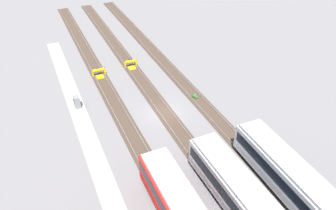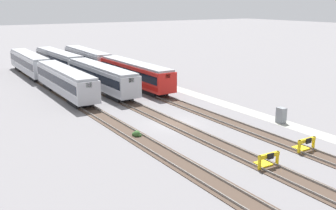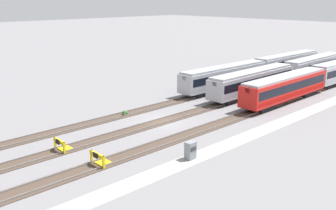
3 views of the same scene
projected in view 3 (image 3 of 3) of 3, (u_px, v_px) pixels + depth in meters
name	position (u px, v px, depth m)	size (l,w,h in m)	color
ground_plane	(162.00, 122.00, 45.46)	(400.00, 400.00, 0.00)	slate
service_walkway	(230.00, 143.00, 38.66)	(54.00, 2.00, 0.01)	#9E9E93
rail_track_nearest	(195.00, 132.00, 41.87)	(90.00, 2.23, 0.21)	#47382D
rail_track_near_inner	(162.00, 121.00, 45.45)	(90.00, 2.24, 0.21)	#47382D
rail_track_middle	(134.00, 112.00, 49.03)	(90.00, 2.23, 0.21)	#47382D
subway_car_front_row_left_inner	(253.00, 81.00, 57.21)	(18.03, 3.06, 3.70)	#ADAFB7
subway_car_front_row_centre	(285.00, 87.00, 53.56)	(18.01, 2.93, 3.70)	red
subway_car_front_row_right_inner	(287.00, 63.00, 73.42)	(18.04, 3.08, 3.70)	#ADAFB7
subway_car_front_row_rightmost	(314.00, 66.00, 70.06)	(18.06, 3.21, 3.70)	#ADAFB7
subway_car_back_row_leftmost	(225.00, 77.00, 60.75)	(18.04, 3.12, 3.70)	#ADAFB7
bumper_stop_nearest_track	(100.00, 159.00, 33.59)	(1.34, 2.00, 1.22)	gold
bumper_stop_near_inner_track	(62.00, 146.00, 36.71)	(1.37, 2.01, 1.22)	gold
electrical_cabinet	(190.00, 150.00, 34.78)	(0.90, 0.73, 1.60)	gray
weed_clump	(125.00, 113.00, 47.89)	(0.92, 0.70, 0.64)	#38602D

